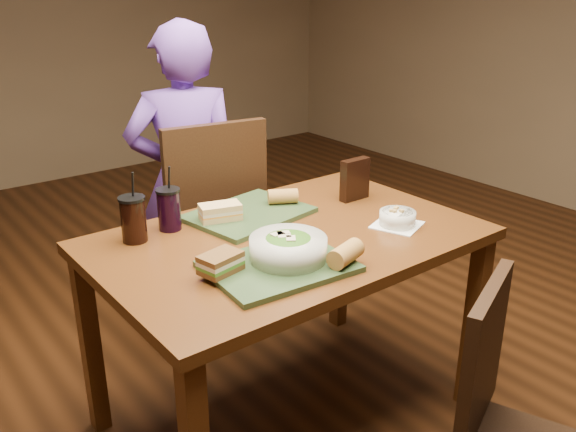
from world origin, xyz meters
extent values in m
plane|color=#381C0B|center=(0.00, 0.00, 0.00)|extent=(6.00, 6.00, 0.00)
cube|color=#502B10|center=(0.60, -0.38, 0.35)|extent=(0.06, 0.06, 0.71)
cube|color=#502B10|center=(-0.60, 0.38, 0.35)|extent=(0.06, 0.06, 0.71)
cube|color=#502B10|center=(0.60, 0.38, 0.35)|extent=(0.06, 0.06, 0.71)
cube|color=#502B10|center=(0.00, 0.00, 0.73)|extent=(1.30, 0.85, 0.04)
cube|color=black|center=(0.08, -0.75, 0.62)|extent=(0.35, 0.17, 0.43)
cube|color=black|center=(0.06, 0.76, 0.48)|extent=(0.51, 0.51, 0.04)
cube|color=black|center=(0.06, 0.56, 0.76)|extent=(0.45, 0.12, 0.53)
cube|color=black|center=(-0.13, 0.57, 0.23)|extent=(0.04, 0.04, 0.46)
cube|color=black|center=(0.25, 0.57, 0.23)|extent=(0.04, 0.04, 0.46)
cube|color=black|center=(-0.13, 0.95, 0.23)|extent=(0.04, 0.04, 0.46)
cube|color=black|center=(0.25, 0.95, 0.23)|extent=(0.04, 0.04, 0.46)
imported|color=#643AA1|center=(0.07, 0.83, 0.71)|extent=(0.61, 0.51, 1.42)
cube|color=#2B4022|center=(-0.18, -0.19, 0.76)|extent=(0.45, 0.35, 0.02)
cube|color=#2B4022|center=(-0.01, 0.23, 0.76)|extent=(0.47, 0.38, 0.02)
cylinder|color=silver|center=(-0.14, -0.18, 0.80)|extent=(0.24, 0.24, 0.07)
ellipsoid|color=#427219|center=(-0.14, -0.18, 0.82)|extent=(0.19, 0.19, 0.06)
cube|color=beige|center=(-0.14, -0.15, 0.84)|extent=(0.05, 0.04, 0.01)
cube|color=beige|center=(-0.16, -0.15, 0.84)|extent=(0.04, 0.03, 0.01)
cube|color=beige|center=(-0.15, -0.17, 0.84)|extent=(0.05, 0.04, 0.01)
cube|color=beige|center=(-0.14, -0.20, 0.84)|extent=(0.05, 0.05, 0.01)
cube|color=white|center=(0.36, -0.17, 0.75)|extent=(0.20, 0.20, 0.00)
cylinder|color=silver|center=(0.36, -0.17, 0.78)|extent=(0.13, 0.13, 0.05)
cylinder|color=black|center=(0.36, -0.17, 0.80)|extent=(0.11, 0.11, 0.01)
cube|color=#B28947|center=(0.34, -0.16, 0.81)|extent=(0.02, 0.02, 0.01)
cube|color=#B28947|center=(0.36, -0.16, 0.81)|extent=(0.02, 0.02, 0.01)
cube|color=#B28947|center=(0.34, -0.17, 0.81)|extent=(0.01, 0.01, 0.01)
cube|color=#B28947|center=(0.37, -0.15, 0.81)|extent=(0.02, 0.02, 0.01)
cube|color=#B28947|center=(0.36, -0.18, 0.81)|extent=(0.01, 0.01, 0.01)
cube|color=#593819|center=(-0.35, -0.13, 0.78)|extent=(0.14, 0.11, 0.02)
cube|color=#3F721E|center=(-0.35, -0.13, 0.79)|extent=(0.14, 0.11, 0.01)
cube|color=beige|center=(-0.35, -0.13, 0.80)|extent=(0.14, 0.11, 0.01)
cube|color=#593819|center=(-0.35, -0.13, 0.82)|extent=(0.14, 0.11, 0.02)
cube|color=tan|center=(-0.13, 0.23, 0.78)|extent=(0.16, 0.12, 0.02)
cube|color=orange|center=(-0.13, 0.23, 0.79)|extent=(0.16, 0.12, 0.01)
cube|color=beige|center=(-0.13, 0.23, 0.80)|extent=(0.16, 0.12, 0.01)
cube|color=tan|center=(-0.13, 0.23, 0.82)|extent=(0.16, 0.12, 0.02)
cylinder|color=#AD7533|center=(-0.02, -0.31, 0.80)|extent=(0.14, 0.09, 0.06)
cylinder|color=#AD7533|center=(0.15, 0.22, 0.80)|extent=(0.13, 0.10, 0.06)
cylinder|color=black|center=(-0.43, 0.28, 0.82)|extent=(0.08, 0.08, 0.15)
cylinder|color=black|center=(-0.43, 0.28, 0.90)|extent=(0.09, 0.09, 0.01)
cylinder|color=black|center=(-0.43, 0.28, 0.94)|extent=(0.01, 0.02, 0.09)
cylinder|color=black|center=(-0.29, 0.30, 0.82)|extent=(0.08, 0.08, 0.14)
cylinder|color=black|center=(-0.29, 0.30, 0.89)|extent=(0.08, 0.08, 0.01)
cylinder|color=black|center=(-0.28, 0.30, 0.93)|extent=(0.01, 0.02, 0.09)
cube|color=black|center=(0.43, 0.12, 0.83)|extent=(0.13, 0.04, 0.16)
camera|label=1|loc=(-1.18, -1.52, 1.57)|focal=38.00mm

